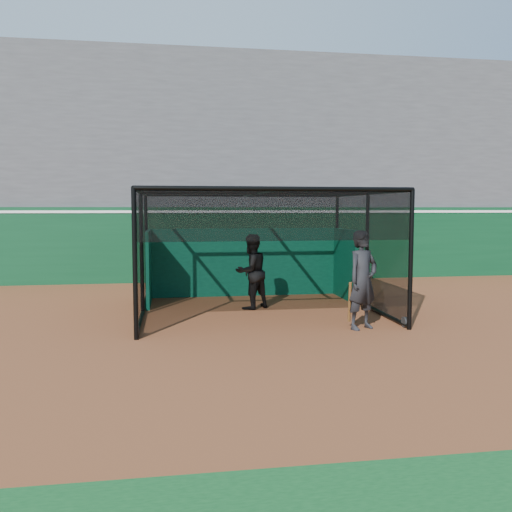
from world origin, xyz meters
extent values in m
plane|color=brown|center=(0.00, 0.00, 0.00)|extent=(120.00, 120.00, 0.00)
cube|color=#0A3A1D|center=(0.00, 8.50, 1.25)|extent=(50.00, 0.45, 2.50)
cube|color=white|center=(0.00, 8.50, 2.35)|extent=(50.00, 0.50, 0.08)
cube|color=#4C4C4F|center=(0.00, 12.38, 3.88)|extent=(50.00, 7.85, 7.75)
cube|color=#4C4C4F|center=(0.00, 15.80, 8.35)|extent=(50.00, 0.30, 1.20)
cube|color=#074D34|center=(0.45, 5.17, 0.95)|extent=(5.31, 0.10, 1.90)
cylinder|color=black|center=(-2.26, 0.58, 0.11)|extent=(0.08, 0.22, 0.22)
cylinder|color=black|center=(3.17, 0.58, 0.11)|extent=(0.08, 0.22, 0.22)
cylinder|color=black|center=(-2.26, 5.09, 0.11)|extent=(0.08, 0.22, 0.22)
cylinder|color=black|center=(3.17, 5.09, 0.11)|extent=(0.08, 0.22, 0.22)
imported|color=black|center=(0.34, 3.17, 0.91)|extent=(1.12, 1.05, 1.83)
imported|color=black|center=(2.24, 0.59, 1.01)|extent=(0.87, 0.76, 2.01)
cylinder|color=#593819|center=(1.99, 0.64, 0.55)|extent=(0.14, 0.33, 0.86)
camera|label=1|loc=(-1.60, -9.82, 2.45)|focal=38.00mm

